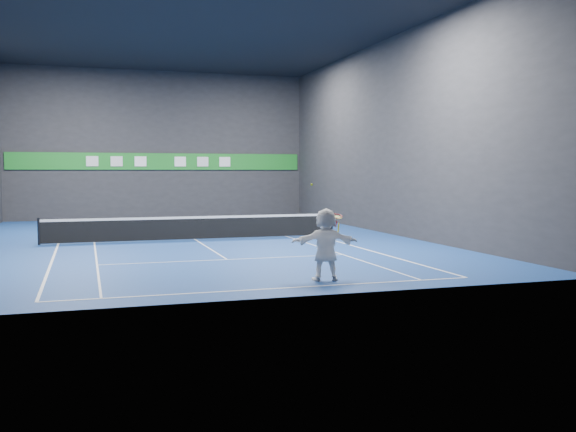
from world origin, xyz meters
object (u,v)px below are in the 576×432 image
object	(u,v)px
tennis_net	(195,227)
tennis_ball	(312,184)
tennis_racket	(337,218)
player	(326,244)

from	to	relation	value
tennis_net	tennis_ball	bearing A→B (deg)	-83.58
tennis_racket	tennis_ball	bearing A→B (deg)	-176.33
player	tennis_net	size ratio (longest dim) A/B	0.15
tennis_ball	tennis_net	bearing A→B (deg)	96.42
tennis_ball	player	bearing A→B (deg)	-0.09
player	tennis_net	bearing A→B (deg)	-71.15
tennis_net	tennis_racket	distance (m)	11.32
player	tennis_racket	world-z (taller)	player
player	tennis_ball	xyz separation A→B (m)	(-0.40, 0.00, 1.59)
player	tennis_ball	distance (m)	1.64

